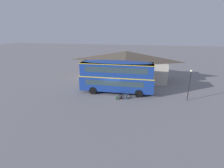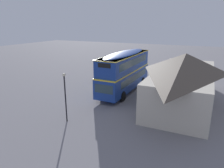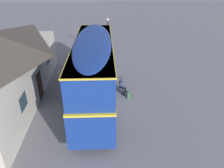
{
  "view_description": "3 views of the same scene",
  "coord_description": "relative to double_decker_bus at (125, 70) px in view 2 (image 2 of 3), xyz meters",
  "views": [
    {
      "loc": [
        3.69,
        -24.13,
        9.94
      ],
      "look_at": [
        0.09,
        -1.02,
        1.86
      ],
      "focal_mm": 28.78,
      "sensor_mm": 36.0,
      "label": 1
    },
    {
      "loc": [
        23.17,
        9.51,
        8.01
      ],
      "look_at": [
        2.61,
        -0.14,
        1.36
      ],
      "focal_mm": 33.31,
      "sensor_mm": 36.0,
      "label": 2
    },
    {
      "loc": [
        -12.84,
        0.11,
        8.62
      ],
      "look_at": [
        1.01,
        -0.7,
        1.2
      ],
      "focal_mm": 33.76,
      "sensor_mm": 36.0,
      "label": 3
    }
  ],
  "objects": [
    {
      "name": "ground_plane",
      "position": [
        -0.54,
        -0.57,
        -2.64
      ],
      "size": [
        120.0,
        120.0,
        0.0
      ],
      "primitive_type": "plane",
      "color": "slate"
    },
    {
      "name": "double_decker_bus",
      "position": [
        0.0,
        0.0,
        0.0
      ],
      "size": [
        10.69,
        2.81,
        4.79
      ],
      "color": "black",
      "rests_on": "ground"
    },
    {
      "name": "touring_bicycle",
      "position": [
        1.36,
        -2.16,
        -2.27
      ],
      "size": [
        1.71,
        0.61,
        1.04
      ],
      "color": "black",
      "rests_on": "ground"
    },
    {
      "name": "backpack_on_ground",
      "position": [
        0.39,
        -2.56,
        -2.35
      ],
      "size": [
        0.3,
        0.32,
        0.57
      ],
      "color": "#386642",
      "rests_on": "ground"
    },
    {
      "name": "water_bottle_red_squeeze",
      "position": [
        1.05,
        -2.56,
        -2.55
      ],
      "size": [
        0.07,
        0.07,
        0.21
      ],
      "color": "#D84C33",
      "rests_on": "ground"
    },
    {
      "name": "water_bottle_blue_sports",
      "position": [
        1.63,
        -2.47,
        -2.53
      ],
      "size": [
        0.08,
        0.08,
        0.24
      ],
      "color": "#338CBF",
      "rests_on": "ground"
    },
    {
      "name": "pub_building",
      "position": [
        0.8,
        6.87,
        -0.02
      ],
      "size": [
        14.45,
        5.85,
        5.14
      ],
      "color": "beige",
      "rests_on": "ground"
    },
    {
      "name": "street_lamp",
      "position": [
        9.72,
        -1.36,
        -0.0
      ],
      "size": [
        0.28,
        0.28,
        4.22
      ],
      "color": "black",
      "rests_on": "ground"
    }
  ]
}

